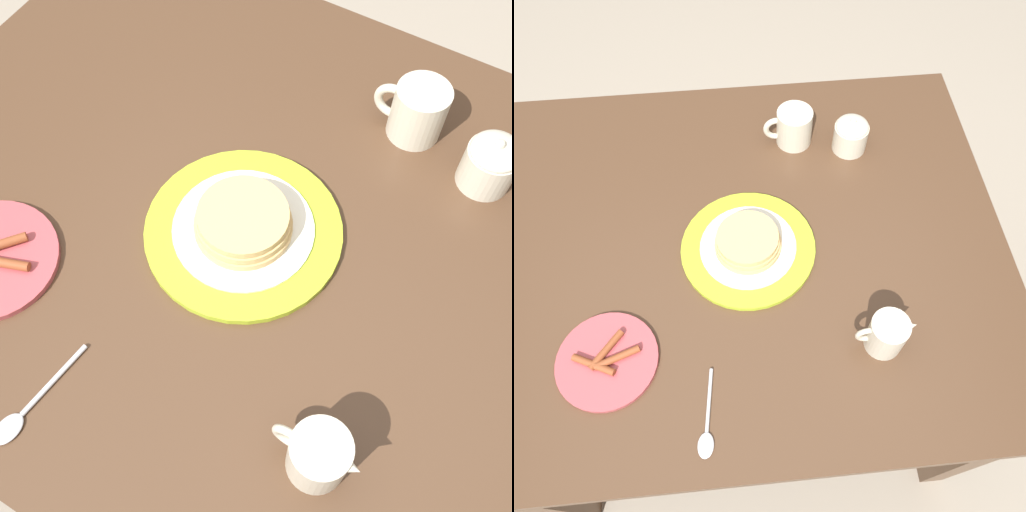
% 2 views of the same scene
% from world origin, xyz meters
% --- Properties ---
extents(ground_plane, '(8.00, 8.00, 0.00)m').
position_xyz_m(ground_plane, '(0.00, 0.00, 0.00)').
color(ground_plane, gray).
extents(dining_table, '(1.17, 0.97, 0.76)m').
position_xyz_m(dining_table, '(0.00, 0.00, 0.63)').
color(dining_table, '#4C3321').
rests_on(dining_table, ground_plane).
extents(pancake_plate, '(0.29, 0.29, 0.05)m').
position_xyz_m(pancake_plate, '(-0.02, 0.02, 0.78)').
color(pancake_plate, '#AAC628').
rests_on(pancake_plate, dining_table).
extents(side_plate_bacon, '(0.20, 0.20, 0.02)m').
position_xyz_m(side_plate_bacon, '(0.27, 0.24, 0.77)').
color(side_plate_bacon, '#B2474C').
rests_on(side_plate_bacon, dining_table).
extents(coffee_mug, '(0.12, 0.09, 0.09)m').
position_xyz_m(coffee_mug, '(-0.15, -0.28, 0.81)').
color(coffee_mug, beige).
rests_on(coffee_mug, dining_table).
extents(creamer_pitcher, '(0.11, 0.07, 0.10)m').
position_xyz_m(creamer_pitcher, '(-0.26, 0.26, 0.81)').
color(creamer_pitcher, beige).
rests_on(creamer_pitcher, dining_table).
extents(sugar_bowl, '(0.08, 0.08, 0.09)m').
position_xyz_m(sugar_bowl, '(-0.28, -0.25, 0.80)').
color(sugar_bowl, beige).
rests_on(sugar_bowl, dining_table).
extents(spoon, '(0.04, 0.16, 0.01)m').
position_xyz_m(spoon, '(0.08, 0.39, 0.76)').
color(spoon, silver).
rests_on(spoon, dining_table).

